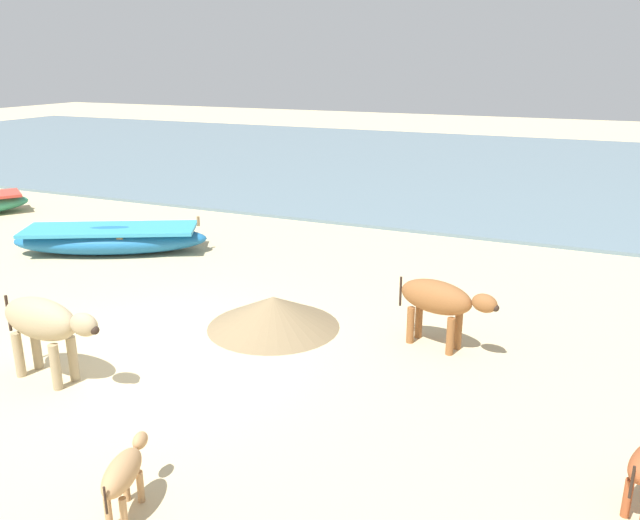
{
  "coord_description": "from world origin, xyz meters",
  "views": [
    {
      "loc": [
        5.17,
        -6.39,
        3.88
      ],
      "look_at": [
        1.0,
        3.1,
        0.6
      ],
      "focal_mm": 35.91,
      "sensor_mm": 36.0,
      "label": 1
    }
  ],
  "objects_px": {
    "cow_second_adult_brown": "(439,300)",
    "cow_adult_dun": "(44,323)",
    "fishing_boat_2": "(111,239)",
    "calf_near_tan": "(124,472)"
  },
  "relations": [
    {
      "from": "cow_second_adult_brown",
      "to": "cow_adult_dun",
      "type": "bearing_deg",
      "value": -130.89
    },
    {
      "from": "fishing_boat_2",
      "to": "cow_second_adult_brown",
      "type": "xyz_separation_m",
      "value": [
        7.3,
        -1.75,
        0.4
      ]
    },
    {
      "from": "cow_adult_dun",
      "to": "cow_second_adult_brown",
      "type": "xyz_separation_m",
      "value": [
        4.23,
        2.91,
        -0.07
      ]
    },
    {
      "from": "calf_near_tan",
      "to": "cow_second_adult_brown",
      "type": "height_order",
      "value": "cow_second_adult_brown"
    },
    {
      "from": "cow_adult_dun",
      "to": "calf_near_tan",
      "type": "distance_m",
      "value": 3.02
    },
    {
      "from": "fishing_boat_2",
      "to": "cow_second_adult_brown",
      "type": "relative_size",
      "value": 2.73
    },
    {
      "from": "fishing_boat_2",
      "to": "cow_second_adult_brown",
      "type": "height_order",
      "value": "cow_second_adult_brown"
    },
    {
      "from": "cow_adult_dun",
      "to": "calf_near_tan",
      "type": "relative_size",
      "value": 1.91
    },
    {
      "from": "cow_adult_dun",
      "to": "cow_second_adult_brown",
      "type": "height_order",
      "value": "cow_adult_dun"
    },
    {
      "from": "calf_near_tan",
      "to": "cow_adult_dun",
      "type": "bearing_deg",
      "value": 40.94
    }
  ]
}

